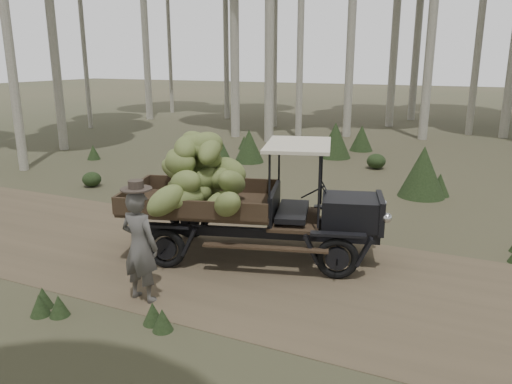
# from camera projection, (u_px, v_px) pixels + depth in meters

# --- Properties ---
(ground) EXTENTS (120.00, 120.00, 0.00)m
(ground) POSITION_uv_depth(u_px,v_px,m) (369.00, 291.00, 7.38)
(ground) COLOR #473D2B
(ground) RESTS_ON ground
(dirt_track) EXTENTS (70.00, 4.00, 0.01)m
(dirt_track) POSITION_uv_depth(u_px,v_px,m) (369.00, 291.00, 7.38)
(dirt_track) COLOR brown
(dirt_track) RESTS_ON ground
(banana_truck) EXTENTS (4.58, 2.83, 2.23)m
(banana_truck) POSITION_uv_depth(u_px,v_px,m) (222.00, 185.00, 8.38)
(banana_truck) COLOR black
(banana_truck) RESTS_ON ground
(farmer) EXTENTS (0.61, 0.46, 1.75)m
(farmer) POSITION_uv_depth(u_px,v_px,m) (140.00, 245.00, 6.92)
(farmer) COLOR #4E4B48
(farmer) RESTS_ON ground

